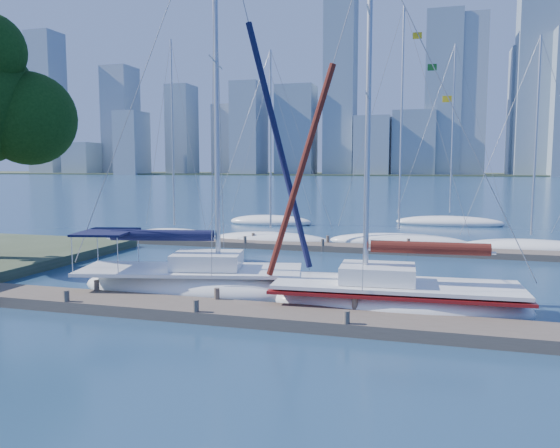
# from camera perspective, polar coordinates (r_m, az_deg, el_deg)

# --- Properties ---
(ground) EXTENTS (700.00, 700.00, 0.00)m
(ground) POSITION_cam_1_polar(r_m,az_deg,el_deg) (19.34, -7.63, -9.54)
(ground) COLOR navy
(ground) RESTS_ON ground
(near_dock) EXTENTS (26.00, 2.00, 0.40)m
(near_dock) POSITION_cam_1_polar(r_m,az_deg,el_deg) (19.29, -7.63, -8.97)
(near_dock) COLOR brown
(near_dock) RESTS_ON ground
(far_dock) EXTENTS (30.00, 1.80, 0.36)m
(far_dock) POSITION_cam_1_polar(r_m,az_deg,el_deg) (33.89, 6.40, -2.46)
(far_dock) COLOR brown
(far_dock) RESTS_ON ground
(far_shore) EXTENTS (800.00, 100.00, 1.50)m
(far_shore) POSITION_cam_1_polar(r_m,az_deg,el_deg) (337.18, 14.68, 5.00)
(far_shore) COLOR #38472D
(far_shore) RESTS_ON ground
(sailboat_navy) EXTENTS (9.93, 5.09, 16.38)m
(sailboat_navy) POSITION_cam_1_polar(r_m,az_deg,el_deg) (22.16, -9.29, -4.30)
(sailboat_navy) COLOR white
(sailboat_navy) RESTS_ON ground
(sailboat_maroon) EXTENTS (9.36, 3.53, 13.49)m
(sailboat_maroon) POSITION_cam_1_polar(r_m,az_deg,el_deg) (19.79, 11.96, -6.32)
(sailboat_maroon) COLOR white
(sailboat_maroon) RESTS_ON ground
(bg_boat_0) EXTENTS (6.76, 4.49, 14.27)m
(bg_boat_0) POSITION_cam_1_polar(r_m,az_deg,el_deg) (39.90, -10.95, -1.10)
(bg_boat_0) COLOR white
(bg_boat_0) RESTS_ON ground
(bg_boat_1) EXTENTS (8.63, 4.85, 13.05)m
(bg_boat_1) POSITION_cam_1_polar(r_m,az_deg,el_deg) (36.53, -0.98, -1.66)
(bg_boat_1) COLOR white
(bg_boat_1) RESTS_ON ground
(bg_boat_3) EXTENTS (9.40, 5.37, 15.57)m
(bg_boat_3) POSITION_cam_1_polar(r_m,az_deg,el_deg) (36.58, 12.29, -1.77)
(bg_boat_3) COLOR white
(bg_boat_3) RESTS_ON ground
(bg_boat_4) EXTENTS (8.56, 3.55, 13.10)m
(bg_boat_4) POSITION_cam_1_polar(r_m,az_deg,el_deg) (36.13, 24.71, -2.30)
(bg_boat_4) COLOR white
(bg_boat_4) RESTS_ON ground
(bg_boat_6) EXTENTS (7.67, 2.89, 13.68)m
(bg_boat_6) POSITION_cam_1_polar(r_m,az_deg,el_deg) (48.71, -0.99, 0.31)
(bg_boat_6) COLOR white
(bg_boat_6) RESTS_ON ground
(bg_boat_7) EXTENTS (9.52, 4.17, 15.95)m
(bg_boat_7) POSITION_cam_1_polar(r_m,az_deg,el_deg) (50.27, 17.30, 0.22)
(bg_boat_7) COLOR white
(bg_boat_7) RESTS_ON ground
(skyline) EXTENTS (503.44, 51.31, 109.20)m
(skyline) POSITION_cam_1_polar(r_m,az_deg,el_deg) (309.57, 19.27, 11.32)
(skyline) COLOR gray
(skyline) RESTS_ON ground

